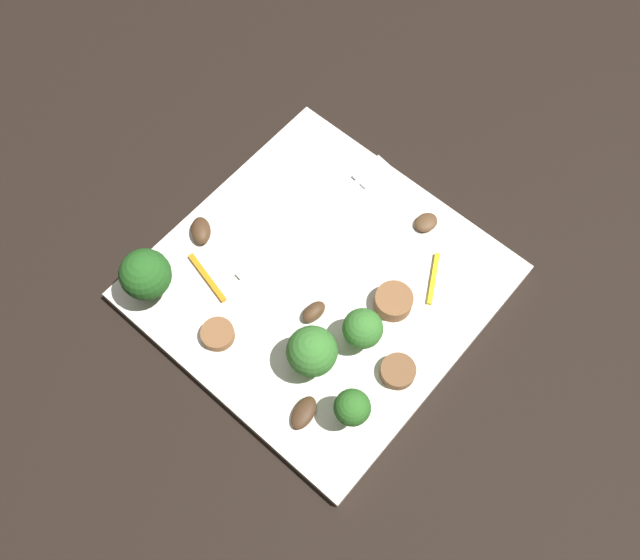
% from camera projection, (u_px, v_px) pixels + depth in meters
% --- Properties ---
extents(ground_plane, '(1.40, 1.40, 0.00)m').
position_uv_depth(ground_plane, '(320.00, 286.00, 0.61)').
color(ground_plane, black).
extents(plate, '(0.27, 0.27, 0.01)m').
position_uv_depth(plate, '(320.00, 283.00, 0.61)').
color(plate, white).
rests_on(plate, ground_plane).
extents(fork, '(0.18, 0.03, 0.00)m').
position_uv_depth(fork, '(326.00, 208.00, 0.63)').
color(fork, silver).
rests_on(fork, plate).
extents(broccoli_floret_0, '(0.03, 0.03, 0.05)m').
position_uv_depth(broccoli_floret_0, '(352.00, 408.00, 0.52)').
color(broccoli_floret_0, '#347525').
rests_on(broccoli_floret_0, plate).
extents(broccoli_floret_1, '(0.04, 0.04, 0.05)m').
position_uv_depth(broccoli_floret_1, '(312.00, 351.00, 0.54)').
color(broccoli_floret_1, '#408630').
rests_on(broccoli_floret_1, plate).
extents(broccoli_floret_2, '(0.04, 0.04, 0.06)m').
position_uv_depth(broccoli_floret_2, '(146.00, 275.00, 0.56)').
color(broccoli_floret_2, '#296420').
rests_on(broccoli_floret_2, plate).
extents(broccoli_floret_3, '(0.03, 0.03, 0.05)m').
position_uv_depth(broccoli_floret_3, '(363.00, 329.00, 0.55)').
color(broccoli_floret_3, '#408630').
rests_on(broccoli_floret_3, plate).
extents(sausage_slice_0, '(0.03, 0.03, 0.01)m').
position_uv_depth(sausage_slice_0, '(398.00, 371.00, 0.56)').
color(sausage_slice_0, brown).
rests_on(sausage_slice_0, plate).
extents(sausage_slice_1, '(0.04, 0.04, 0.02)m').
position_uv_depth(sausage_slice_1, '(393.00, 301.00, 0.58)').
color(sausage_slice_1, brown).
rests_on(sausage_slice_1, plate).
extents(sausage_slice_2, '(0.04, 0.04, 0.01)m').
position_uv_depth(sausage_slice_2, '(218.00, 334.00, 0.57)').
color(sausage_slice_2, brown).
rests_on(sausage_slice_2, plate).
extents(mushroom_0, '(0.03, 0.03, 0.01)m').
position_uv_depth(mushroom_0, '(201.00, 231.00, 0.61)').
color(mushroom_0, '#4C331E').
rests_on(mushroom_0, plate).
extents(mushroom_1, '(0.02, 0.02, 0.01)m').
position_uv_depth(mushroom_1, '(314.00, 312.00, 0.58)').
color(mushroom_1, '#4C331E').
rests_on(mushroom_1, plate).
extents(mushroom_2, '(0.03, 0.02, 0.01)m').
position_uv_depth(mushroom_2, '(304.00, 413.00, 0.55)').
color(mushroom_2, '#422B19').
rests_on(mushroom_2, plate).
extents(mushroom_3, '(0.03, 0.02, 0.01)m').
position_uv_depth(mushroom_3, '(426.00, 222.00, 0.62)').
color(mushroom_3, brown).
rests_on(mushroom_3, plate).
extents(pepper_strip_0, '(0.05, 0.03, 0.00)m').
position_uv_depth(pepper_strip_0, '(433.00, 279.00, 0.60)').
color(pepper_strip_0, yellow).
rests_on(pepper_strip_0, plate).
extents(pepper_strip_1, '(0.02, 0.05, 0.00)m').
position_uv_depth(pepper_strip_1, '(207.00, 278.00, 0.60)').
color(pepper_strip_1, orange).
rests_on(pepper_strip_1, plate).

